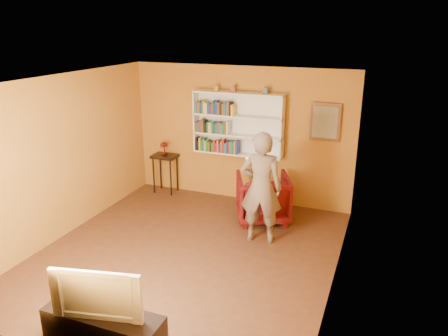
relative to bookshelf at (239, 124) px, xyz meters
The scene contains 16 objects.
room_shell 2.48m from the bookshelf, 90.00° to the right, with size 5.30×5.80×2.88m.
bookshelf is the anchor object (origin of this frame).
books_row_lower 0.62m from the bookshelf, 165.13° to the right, with size 0.90×0.19×0.27m.
books_row_middle 0.52m from the bookshelf, 168.26° to the right, with size 0.70×0.18×0.27m.
books_row_upper 0.55m from the bookshelf, 166.58° to the right, with size 0.80×0.19×0.27m.
ornament_left 0.81m from the bookshelf, behind, with size 0.08×0.08×0.11m, color #A7842F.
ornament_centre 0.68m from the bookshelf, 147.28° to the right, with size 0.08×0.08×0.11m, color brown.
ornament_right 0.87m from the bookshelf, ahead, with size 0.08×0.08×0.12m, color #465174.
framed_painting 1.66m from the bookshelf, ahead, with size 0.55×0.05×0.70m.
console_table 1.84m from the bookshelf, behind, with size 0.51×0.39×0.83m.
ruby_lustre 1.70m from the bookshelf, behind, with size 0.17×0.17×0.27m.
armchair 1.56m from the bookshelf, 44.84° to the right, with size 0.92×0.95×0.86m, color #4B050B.
person 1.92m from the bookshelf, 58.87° to the right, with size 0.68×0.45×1.87m, color #6A5B4E.
game_remote 2.07m from the bookshelf, 66.58° to the right, with size 0.04×0.15×0.04m, color white.
tv_cabinet 4.85m from the bookshelf, 88.94° to the right, with size 1.37×0.41×0.49m, color black.
television 4.73m from the bookshelf, 88.94° to the right, with size 1.00×0.13×0.57m, color black.
Camera 1 is at (2.75, -5.48, 3.48)m, focal length 35.00 mm.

